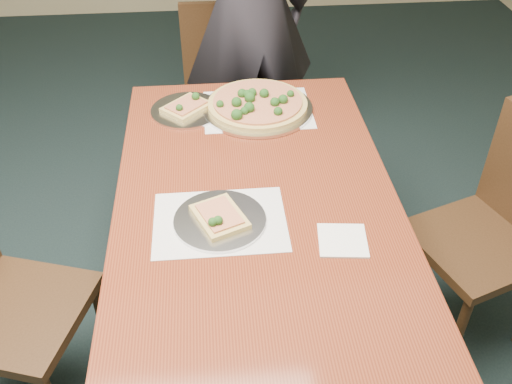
{
  "coord_description": "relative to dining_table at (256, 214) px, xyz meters",
  "views": [
    {
      "loc": [
        0.28,
        -1.0,
        1.9
      ],
      "look_at": [
        0.41,
        0.43,
        0.75
      ],
      "focal_mm": 40.0,
      "sensor_mm": 36.0,
      "label": 1
    }
  ],
  "objects": [
    {
      "name": "dining_table",
      "position": [
        0.0,
        0.0,
        0.0
      ],
      "size": [
        0.9,
        1.5,
        0.75
      ],
      "color": "#582011",
      "rests_on": "ground"
    },
    {
      "name": "chair_far",
      "position": [
        -0.05,
        1.15,
        -0.14
      ],
      "size": [
        0.43,
        0.43,
        0.91
      ],
      "rotation": [
        0.0,
        0.0,
        -0.03
      ],
      "color": "black",
      "rests_on": "ground"
    },
    {
      "name": "chair_right",
      "position": [
        0.88,
        0.02,
        -0.14
      ],
      "size": [
        0.54,
        0.54,
        0.91
      ],
      "rotation": [
        0.0,
        0.0,
        -1.23
      ],
      "color": "black",
      "rests_on": "ground"
    },
    {
      "name": "diner",
      "position": [
        0.07,
        1.14,
        0.26
      ],
      "size": [
        0.75,
        0.59,
        1.83
      ],
      "primitive_type": "imported",
      "rotation": [
        0.0,
        0.0,
        3.39
      ],
      "color": "black",
      "rests_on": "ground"
    },
    {
      "name": "placemat_main",
      "position": [
        0.05,
        0.52,
        0.09
      ],
      "size": [
        0.42,
        0.32,
        0.0
      ],
      "primitive_type": "cube",
      "color": "white",
      "rests_on": "dining_table"
    },
    {
      "name": "placemat_near",
      "position": [
        -0.12,
        -0.13,
        0.09
      ],
      "size": [
        0.4,
        0.3,
        0.0
      ],
      "primitive_type": "cube",
      "color": "white",
      "rests_on": "dining_table"
    },
    {
      "name": "pizza_pan",
      "position": [
        0.05,
        0.51,
        0.12
      ],
      "size": [
        0.43,
        0.43,
        0.08
      ],
      "color": "silver",
      "rests_on": "dining_table"
    },
    {
      "name": "slice_plate_near",
      "position": [
        -0.12,
        -0.14,
        0.11
      ],
      "size": [
        0.28,
        0.28,
        0.06
      ],
      "color": "silver",
      "rests_on": "dining_table"
    },
    {
      "name": "slice_plate_far",
      "position": [
        -0.22,
        0.53,
        0.1
      ],
      "size": [
        0.28,
        0.28,
        0.06
      ],
      "color": "silver",
      "rests_on": "dining_table"
    },
    {
      "name": "napkin",
      "position": [
        0.23,
        -0.25,
        0.09
      ],
      "size": [
        0.15,
        0.15,
        0.01
      ],
      "primitive_type": "cube",
      "rotation": [
        0.0,
        0.0,
        -0.11
      ],
      "color": "white",
      "rests_on": "dining_table"
    }
  ]
}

